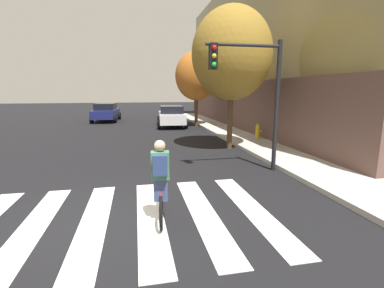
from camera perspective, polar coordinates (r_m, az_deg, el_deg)
The scene contains 10 objects.
ground_plane at distance 6.14m, azimuth -18.81°, elevation -15.11°, with size 120.00×120.00×0.00m, color black.
crosswalk_stripes at distance 6.15m, azimuth -19.67°, elevation -15.06°, with size 7.41×4.16×0.01m.
sedan_mid at distance 20.79m, azimuth -4.31°, elevation 5.86°, with size 2.34×4.60×1.55m.
sedan_far at distance 25.46m, azimuth -17.40°, elevation 6.35°, with size 2.38×4.67×1.57m.
cyclist at distance 5.65m, azimuth -6.52°, elevation -7.62°, with size 0.38×1.71×1.69m.
traffic_light_near at distance 9.02m, azimuth 12.68°, elevation 12.12°, with size 2.47×0.28×4.20m.
fire_hydrant at distance 15.06m, azimuth 13.46°, elevation 2.62°, with size 0.33×0.22×0.78m.
street_tree_near at distance 12.76m, azimuth 8.21°, elevation 17.96°, with size 3.51×3.51×6.24m.
street_tree_mid at distance 20.81m, azimuth 0.90°, elevation 13.93°, with size 3.10×3.10×5.51m.
corner_building at distance 24.78m, azimuth 29.00°, elevation 15.51°, with size 18.00×25.33×10.44m.
Camera 1 is at (0.83, -5.48, 2.64)m, focal length 25.72 mm.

